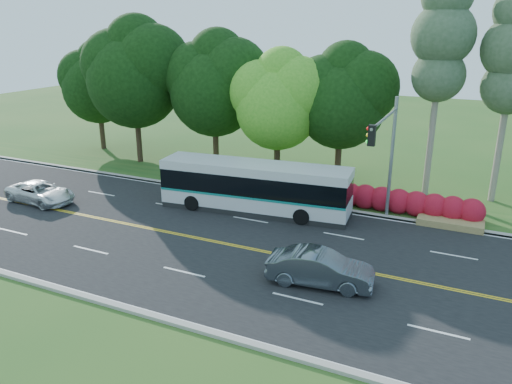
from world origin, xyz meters
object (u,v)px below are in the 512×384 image
at_px(transit_bus, 255,188).
at_px(suv, 40,192).
at_px(traffic_signal, 386,146).
at_px(sedan, 320,268).

relative_size(transit_bus, suv, 2.47).
bearing_deg(suv, transit_bus, -68.44).
height_order(traffic_signal, suv, traffic_signal).
bearing_deg(sedan, traffic_signal, -15.52).
distance_m(traffic_signal, transit_bus, 8.05).
bearing_deg(traffic_signal, suv, -166.71).
bearing_deg(traffic_signal, sedan, -98.17).
xyz_separation_m(transit_bus, sedan, (6.32, -6.83, -0.71)).
xyz_separation_m(traffic_signal, sedan, (-1.06, -7.35, -3.90)).
bearing_deg(traffic_signal, transit_bus, -175.93).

